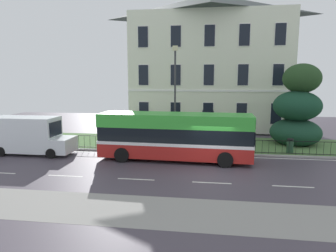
% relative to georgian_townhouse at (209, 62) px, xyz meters
% --- Properties ---
extents(ground_plane, '(60.00, 56.00, 0.18)m').
position_rel_georgian_townhouse_xyz_m(ground_plane, '(0.32, -15.32, -7.17)').
color(ground_plane, '#453E49').
extents(georgian_townhouse, '(16.07, 8.97, 13.99)m').
position_rel_georgian_townhouse_xyz_m(georgian_townhouse, '(0.00, 0.00, 0.00)').
color(georgian_townhouse, silver).
rests_on(georgian_townhouse, ground_plane).
extents(iron_verge_railing, '(19.42, 0.04, 0.97)m').
position_rel_georgian_townhouse_xyz_m(iron_verge_railing, '(-0.00, -12.14, -6.53)').
color(iron_verge_railing, black).
rests_on(iron_verge_railing, ground_plane).
extents(evergreen_tree, '(3.98, 3.98, 6.60)m').
position_rel_georgian_townhouse_xyz_m(evergreen_tree, '(7.09, -8.33, -4.36)').
color(evergreen_tree, '#423328').
rests_on(evergreen_tree, ground_plane).
extents(single_decker_bus, '(10.01, 2.88, 3.08)m').
position_rel_georgian_townhouse_xyz_m(single_decker_bus, '(-2.07, -14.19, -5.53)').
color(single_decker_bus, '#AE201C').
rests_on(single_decker_bus, ground_plane).
extents(white_panel_van, '(5.79, 2.14, 2.66)m').
position_rel_georgian_townhouse_xyz_m(white_panel_van, '(-12.53, -14.00, -5.80)').
color(white_panel_van, white).
rests_on(white_panel_van, ground_plane).
extents(street_lamp_post, '(0.36, 0.24, 7.55)m').
position_rel_georgian_townhouse_xyz_m(street_lamp_post, '(-2.42, -11.22, -2.75)').
color(street_lamp_post, '#333338').
rests_on(street_lamp_post, ground_plane).
extents(litter_bin, '(0.48, 0.48, 1.05)m').
position_rel_georgian_townhouse_xyz_m(litter_bin, '(5.83, -11.60, -6.51)').
color(litter_bin, '#23472D').
rests_on(litter_bin, ground_plane).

